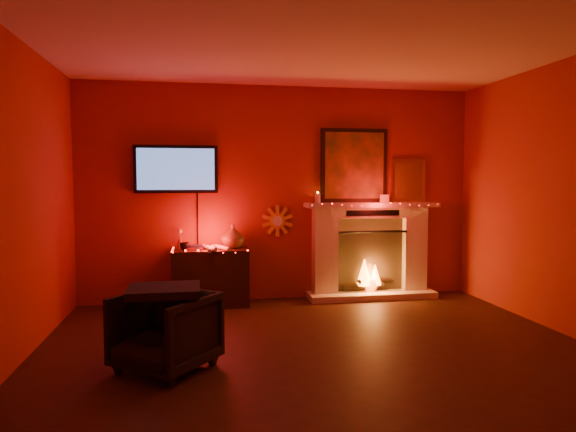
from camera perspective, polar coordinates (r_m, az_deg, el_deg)
The scene contains 6 objects.
room at distance 4.08m, azimuth 4.84°, elevation 1.65°, with size 5.00×5.00×5.00m.
fireplace at distance 6.74m, azimuth 9.01°, elevation -2.79°, with size 1.72×0.40×2.18m.
tv at distance 6.40m, azimuth -12.32°, elevation 5.08°, with size 1.00×0.07×1.24m.
sunburst_clock at distance 6.51m, azimuth -1.18°, elevation -0.54°, with size 0.40×0.03×0.40m.
console_table at distance 6.30m, azimuth -8.47°, elevation -6.34°, with size 0.90×0.58×0.98m.
armchair at distance 4.30m, azimuth -13.48°, elevation -12.36°, with size 0.67×0.69×0.62m, color black.
Camera 1 is at (-1.04, -3.94, 1.52)m, focal length 32.00 mm.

